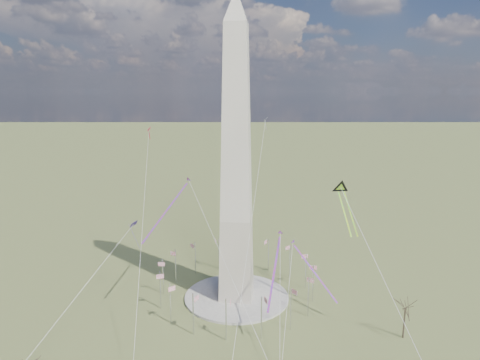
# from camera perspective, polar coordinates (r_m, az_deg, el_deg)

# --- Properties ---
(ground) EXTENTS (2000.00, 2000.00, 0.00)m
(ground) POSITION_cam_1_polar(r_m,az_deg,el_deg) (153.90, -0.46, -15.42)
(ground) COLOR #546331
(ground) RESTS_ON ground
(plaza) EXTENTS (36.00, 36.00, 0.80)m
(plaza) POSITION_cam_1_polar(r_m,az_deg,el_deg) (153.72, -0.46, -15.29)
(plaza) COLOR #B4AFA5
(plaza) RESTS_ON ground
(washington_monument) EXTENTS (15.56, 15.56, 100.00)m
(washington_monument) POSITION_cam_1_polar(r_m,az_deg,el_deg) (138.76, -0.49, 2.49)
(washington_monument) COLOR beige
(washington_monument) RESTS_ON plaza
(flagpole_ring) EXTENTS (54.40, 54.40, 13.00)m
(flagpole_ring) POSITION_cam_1_polar(r_m,az_deg,el_deg) (150.72, -0.46, -12.96)
(flagpole_ring) COLOR silver
(flagpole_ring) RESTS_ON ground
(tree_near) EXTENTS (8.11, 8.11, 14.19)m
(tree_near) POSITION_cam_1_polar(r_m,az_deg,el_deg) (135.99, 21.21, -15.35)
(tree_near) COLOR #483B2C
(tree_near) RESTS_ON ground
(kite_delta_black) EXTENTS (7.43, 18.03, 14.71)m
(kite_delta_black) POSITION_cam_1_polar(r_m,az_deg,el_deg) (146.45, 13.39, -1.42)
(kite_delta_black) COLOR black
(kite_delta_black) RESTS_ON ground
(kite_diamond_purple) EXTENTS (2.95, 3.63, 10.62)m
(kite_diamond_purple) POSITION_cam_1_polar(r_m,az_deg,el_deg) (150.37, -13.96, -6.08)
(kite_diamond_purple) COLOR navy
(kite_diamond_purple) RESTS_ON ground
(kite_streamer_left) EXTENTS (4.29, 24.21, 16.64)m
(kite_streamer_left) POSITION_cam_1_polar(r_m,az_deg,el_deg) (133.79, 4.88, -10.29)
(kite_streamer_left) COLOR red
(kite_streamer_left) RESTS_ON ground
(kite_streamer_mid) EXTENTS (11.25, 22.97, 16.83)m
(kite_streamer_mid) POSITION_cam_1_polar(r_m,az_deg,el_deg) (141.95, -8.81, -2.65)
(kite_streamer_mid) COLOR red
(kite_streamer_mid) RESTS_ON ground
(kite_streamer_right) EXTENTS (15.21, 17.22, 14.90)m
(kite_streamer_right) POSITION_cam_1_polar(r_m,az_deg,el_deg) (146.68, 9.00, -10.81)
(kite_streamer_right) COLOR red
(kite_streamer_right) RESTS_ON ground
(kite_small_red) EXTENTS (1.81, 1.65, 5.00)m
(kite_small_red) POSITION_cam_1_polar(r_m,az_deg,el_deg) (176.14, -12.03, 6.52)
(kite_small_red) COLOR red
(kite_small_red) RESTS_ON ground
(kite_small_white) EXTENTS (1.60, 2.41, 5.16)m
(kite_small_white) POSITION_cam_1_polar(r_m,az_deg,el_deg) (180.65, 3.43, 7.88)
(kite_small_white) COLOR silver
(kite_small_white) RESTS_ON ground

